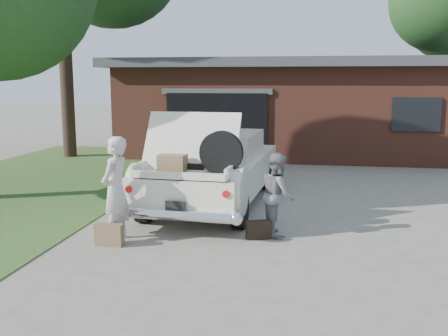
# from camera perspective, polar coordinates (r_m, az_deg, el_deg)

# --- Properties ---
(ground) EXTENTS (90.00, 90.00, 0.00)m
(ground) POSITION_cam_1_polar(r_m,az_deg,el_deg) (8.79, -0.67, -7.73)
(ground) COLOR gray
(ground) RESTS_ON ground
(grass_strip) EXTENTS (6.00, 16.00, 0.02)m
(grass_strip) POSITION_cam_1_polar(r_m,az_deg,el_deg) (13.52, -21.80, -2.22)
(grass_strip) COLOR #2D4C1E
(grass_strip) RESTS_ON ground
(house) EXTENTS (12.80, 7.80, 3.30)m
(house) POSITION_cam_1_polar(r_m,az_deg,el_deg) (19.76, 8.22, 6.77)
(house) COLOR brown
(house) RESTS_ON ground
(sedan) EXTENTS (2.33, 5.37, 2.04)m
(sedan) POSITION_cam_1_polar(r_m,az_deg,el_deg) (11.06, -1.10, -0.02)
(sedan) COLOR white
(sedan) RESTS_ON ground
(woman_left) EXTENTS (0.47, 0.66, 1.72)m
(woman_left) POSITION_cam_1_polar(r_m,az_deg,el_deg) (8.69, -11.75, -2.28)
(woman_left) COLOR beige
(woman_left) RESTS_ON ground
(woman_right) EXTENTS (0.68, 0.79, 1.41)m
(woman_right) POSITION_cam_1_polar(r_m,az_deg,el_deg) (8.92, 5.89, -2.84)
(woman_right) COLOR slate
(woman_right) RESTS_ON ground
(suitcase_left) EXTENTS (0.47, 0.18, 0.36)m
(suitcase_left) POSITION_cam_1_polar(r_m,az_deg,el_deg) (8.60, -12.39, -7.11)
(suitcase_left) COLOR #826042
(suitcase_left) RESTS_ON ground
(suitcase_right) EXTENTS (0.43, 0.25, 0.31)m
(suitcase_right) POSITION_cam_1_polar(r_m,az_deg,el_deg) (8.77, 3.75, -6.73)
(suitcase_right) COLOR black
(suitcase_right) RESTS_ON ground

